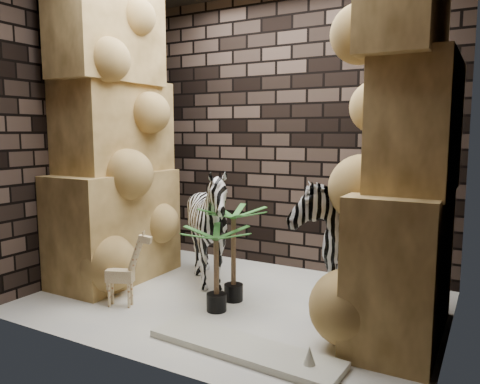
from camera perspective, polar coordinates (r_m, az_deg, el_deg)
The scene contains 13 objects.
floor at distance 4.25m, azimuth -0.77°, elevation -13.36°, with size 3.50×3.50×0.00m, color white.
wall_back at distance 5.10m, azimuth 6.25°, elevation 7.29°, with size 3.50×3.50×0.00m, color black.
wall_front at distance 2.96m, azimuth -13.05°, elevation 7.08°, with size 3.50×3.50×0.00m, color black.
wall_left at distance 5.08m, azimuth -18.34°, elevation 6.96°, with size 3.00×3.00×0.00m, color black.
wall_right at distance 3.45m, azimuth 25.44°, elevation 6.58°, with size 3.00×3.00×0.00m, color black.
rock_pillar_left at distance 4.83m, azimuth -15.50°, elevation 7.06°, with size 0.68×1.30×3.00m, color #E3BB6F, non-canonical shape.
rock_pillar_right at distance 3.49m, azimuth 20.00°, elevation 6.85°, with size 0.58×1.25×3.00m, color #E3BB6F, non-canonical shape.
zebra_right at distance 4.07m, azimuth 11.30°, elevation -4.43°, with size 0.62×1.15×1.37m, color white.
zebra_left at distance 4.50m, azimuth -3.79°, elevation -5.08°, with size 0.95×1.18×1.07m, color white.
giraffe_toy at distance 4.18m, azimuth -14.62°, elevation -9.01°, with size 0.35×0.12×0.69m, color beige, non-canonical shape.
palm_front at distance 4.15m, azimuth -0.81°, elevation -7.62°, with size 0.36×0.36×0.86m, color #2A6122, non-canonical shape.
palm_back at distance 3.94m, azimuth -2.94°, elevation -9.47°, with size 0.36×0.36×0.73m, color #2A6122, non-canonical shape.
surfboard at distance 3.37m, azimuth 0.39°, elevation -18.71°, with size 1.42×0.35×0.05m, color beige.
Camera 1 is at (1.98, -3.45, 1.51)m, focal length 34.61 mm.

